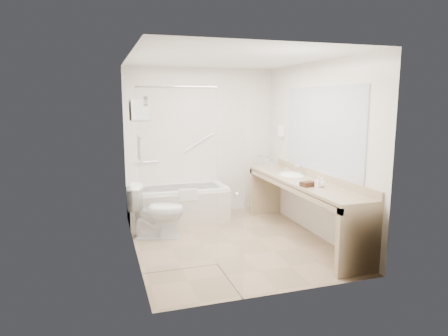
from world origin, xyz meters
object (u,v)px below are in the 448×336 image
object	(u,v)px
bathtub	(178,204)
amenity_basket	(308,184)
water_bottle_left	(261,161)
toilet	(157,211)
vanity_counter	(302,194)

from	to	relation	value
bathtub	amenity_basket	xyz separation A→B (m)	(1.38, -1.79, 0.61)
amenity_basket	water_bottle_left	world-z (taller)	water_bottle_left
bathtub	toilet	distance (m)	0.87
water_bottle_left	toilet	bearing A→B (deg)	-162.25
bathtub	vanity_counter	distance (m)	2.09
bathtub	toilet	world-z (taller)	toilet
bathtub	vanity_counter	size ratio (longest dim) A/B	0.59
bathtub	amenity_basket	bearing A→B (deg)	-52.35
vanity_counter	toilet	xyz separation A→B (m)	(-1.97, 0.66, -0.26)
bathtub	amenity_basket	distance (m)	2.34
bathtub	vanity_counter	xyz separation A→B (m)	(1.52, -1.39, 0.36)
toilet	water_bottle_left	bearing A→B (deg)	-58.76
vanity_counter	water_bottle_left	size ratio (longest dim) A/B	13.76
vanity_counter	amenity_basket	distance (m)	0.49
amenity_basket	water_bottle_left	xyz separation A→B (m)	(0.02, 1.65, 0.06)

